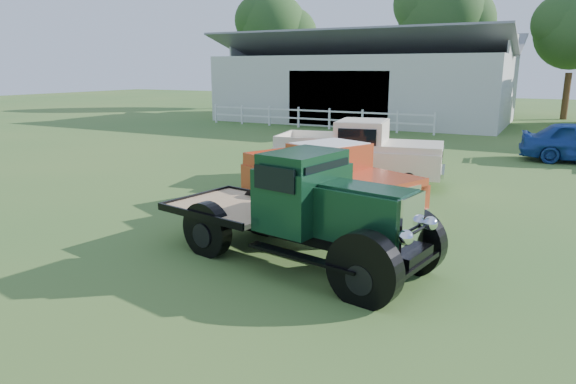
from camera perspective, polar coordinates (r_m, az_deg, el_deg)
The scene contains 9 objects.
ground at distance 9.50m, azimuth -4.49°, elevation -7.55°, with size 120.00×120.00×0.00m, color #346429.
shed_left at distance 35.49m, azimuth 8.62°, elevation 12.40°, with size 18.80×10.20×5.60m, color silver, non-canonical shape.
fence_rail at distance 30.43m, azimuth 2.88°, elevation 8.22°, with size 14.20×0.16×1.20m, color white, non-canonical shape.
tree_a at distance 46.47m, azimuth -1.63°, elevation 15.80°, with size 6.30×6.30×10.50m, color #224C1C, non-canonical shape.
tree_b at distance 42.45m, azimuth 16.49°, elevation 16.17°, with size 6.90×6.90×11.50m, color #224C1C, non-canonical shape.
tree_c at distance 40.49m, azimuth 28.97°, elevation 13.45°, with size 5.40×5.40×9.00m, color #224C1C, non-canonical shape.
vintage_flatbed at distance 9.13m, azimuth 1.16°, elevation -1.69°, with size 5.11×2.02×2.02m, color #10341F, non-canonical shape.
red_pickup at distance 12.22m, azimuth 4.26°, elevation 1.53°, with size 4.81×1.85×1.75m, color #BC4221, non-canonical shape.
white_pickup at distance 15.77m, azimuth 7.81°, elevation 4.40°, with size 5.11×1.98×1.88m, color #F1E4C8, non-canonical shape.
Camera 1 is at (4.77, -7.47, 3.41)m, focal length 32.00 mm.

